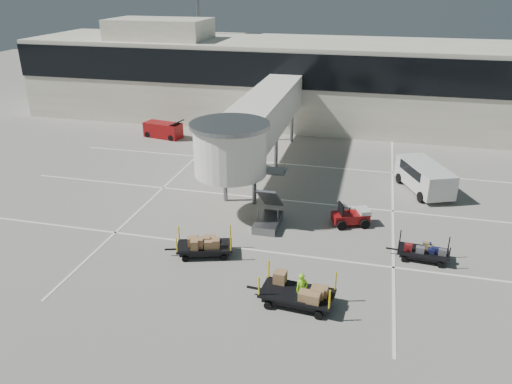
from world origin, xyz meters
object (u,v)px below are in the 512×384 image
at_px(baggage_tug, 351,217).
at_px(minivan, 424,175).
at_px(ground_worker, 302,290).
at_px(suitcase_cart, 425,252).
at_px(belt_loader, 163,130).
at_px(box_cart_far, 203,246).
at_px(box_cart_near, 296,293).

xyz_separation_m(baggage_tug, minivan, (4.51, 6.60, 0.65)).
distance_m(baggage_tug, ground_worker, 8.89).
distance_m(suitcase_cart, ground_worker, 7.99).
distance_m(ground_worker, belt_loader, 28.21).
distance_m(box_cart_far, ground_worker, 6.72).
bearing_deg(box_cart_near, minivan, 71.90).
xyz_separation_m(minivan, belt_loader, (-22.91, 7.38, -0.48)).
relative_size(suitcase_cart, box_cart_near, 0.78).
height_order(baggage_tug, suitcase_cart, baggage_tug).
bearing_deg(ground_worker, suitcase_cart, 13.09).
xyz_separation_m(baggage_tug, box_cart_near, (-1.90, -8.77, 0.08)).
xyz_separation_m(baggage_tug, box_cart_far, (-7.59, -5.56, 0.03)).
xyz_separation_m(box_cart_far, belt_loader, (-10.82, 19.54, 0.14)).
relative_size(box_cart_far, ground_worker, 2.26).
distance_m(baggage_tug, box_cart_far, 9.41).
distance_m(box_cart_far, minivan, 17.16).
relative_size(box_cart_near, ground_worker, 2.56).
height_order(baggage_tug, minivan, minivan).
relative_size(baggage_tug, belt_loader, 0.61).
relative_size(suitcase_cart, belt_loader, 0.82).
xyz_separation_m(baggage_tug, suitcase_cart, (4.09, -3.20, -0.07)).
relative_size(suitcase_cart, box_cart_far, 0.88).
relative_size(box_cart_near, minivan, 0.75).
distance_m(suitcase_cart, box_cart_far, 11.91).
distance_m(ground_worker, minivan, 16.52).
bearing_deg(baggage_tug, suitcase_cart, -59.77).
xyz_separation_m(baggage_tug, belt_loader, (-18.40, 13.98, 0.17)).
distance_m(baggage_tug, suitcase_cart, 5.19).
xyz_separation_m(box_cart_near, box_cart_far, (-5.69, 3.21, -0.05)).
xyz_separation_m(suitcase_cart, box_cart_near, (-5.98, -5.58, 0.15)).
height_order(suitcase_cart, minivan, minivan).
relative_size(minivan, belt_loader, 1.40).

